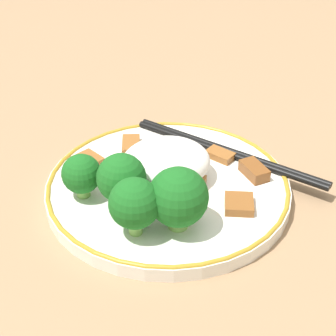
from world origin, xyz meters
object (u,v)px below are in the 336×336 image
object	(u,v)px
broccoli_back_center	(121,179)
broccoli_back_right	(135,204)
plate	(168,188)
broccoli_back_left	(81,172)
chopsticks	(228,152)
broccoli_mid_left	(178,198)

from	to	relation	value
broccoli_back_center	broccoli_back_right	distance (m)	0.04
plate	broccoli_back_center	world-z (taller)	broccoli_back_center
broccoli_back_left	plate	bearing A→B (deg)	177.59
broccoli_back_right	chopsticks	distance (m)	0.17
broccoli_mid_left	chopsticks	bearing A→B (deg)	-128.75
chopsticks	broccoli_back_left	bearing A→B (deg)	11.43
plate	broccoli_back_left	size ratio (longest dim) A/B	5.48
broccoli_mid_left	broccoli_back_center	bearing A→B (deg)	-42.80
broccoli_back_right	broccoli_mid_left	bearing A→B (deg)	179.34
plate	chopsticks	size ratio (longest dim) A/B	1.39
plate	broccoli_mid_left	bearing A→B (deg)	84.22
plate	chopsticks	distance (m)	0.09
broccoli_back_left	chopsticks	xyz separation A→B (m)	(-0.17, -0.03, -0.02)
plate	broccoli_back_right	xyz separation A→B (m)	(0.05, 0.07, 0.04)
broccoli_mid_left	chopsticks	distance (m)	0.14
broccoli_back_center	chopsticks	world-z (taller)	broccoli_back_center
broccoli_mid_left	broccoli_back_right	bearing A→B (deg)	-0.66
broccoli_back_left	broccoli_back_center	bearing A→B (deg)	139.10
broccoli_back_right	broccoli_mid_left	xyz separation A→B (m)	(-0.04, 0.00, 0.00)
broccoli_back_center	chopsticks	distance (m)	0.15
broccoli_back_left	chopsticks	size ratio (longest dim) A/B	0.25
plate	broccoli_back_right	bearing A→B (deg)	55.47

